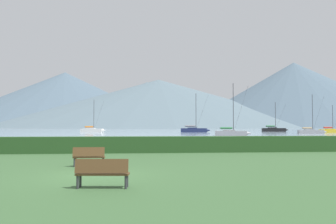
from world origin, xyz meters
name	(u,v)px	position (x,y,z in m)	size (l,w,h in m)	color
ground_plane	(94,175)	(0.00, 0.00, 0.00)	(1000.00, 1000.00, 0.00)	#385B33
harbor_water	(134,130)	(0.00, 137.00, 0.00)	(320.00, 246.00, 0.00)	#8499A8
hedge_line	(114,145)	(0.00, 11.00, 0.59)	(80.00, 1.20, 1.19)	#284C23
sailboat_slip_0	(311,131)	(42.99, 62.42, 0.56)	(6.66, 3.23, 9.44)	#9E9EA3
sailboat_slip_1	(331,131)	(54.07, 72.24, 0.56)	(6.89, 2.77, 7.52)	gold
sailboat_slip_2	(274,129)	(45.23, 89.51, 0.68)	(8.43, 3.82, 9.46)	black
sailboat_slip_3	(92,130)	(-11.75, 85.92, 0.62)	(7.62, 3.59, 9.57)	white
sailboat_slip_5	(194,130)	(17.83, 80.81, 0.72)	(8.72, 3.80, 11.18)	navy
sailboat_slip_8	(231,133)	(19.74, 49.31, 0.59)	(7.09, 3.61, 10.18)	#9E9EA3
park_bench_near_path	(89,156)	(-0.62, 2.90, 0.53)	(1.53, 0.48, 0.95)	brown
park_bench_under_tree	(102,172)	(0.64, -2.88, 0.53)	(1.73, 0.63, 0.95)	brown
distant_hill_west_ridge	(147,104)	(12.69, 408.76, 28.62)	(234.99, 234.99, 57.25)	slate
distant_hill_central_peak	(65,100)	(-89.79, 409.59, 34.13)	(289.22, 289.22, 68.27)	#4C6070
distant_hill_east_ridge	(294,95)	(155.62, 301.72, 32.23)	(225.60, 225.60, 64.45)	#4C6070
distant_hill_far_shoulder	(159,103)	(23.14, 336.34, 25.21)	(329.51, 329.51, 50.43)	slate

